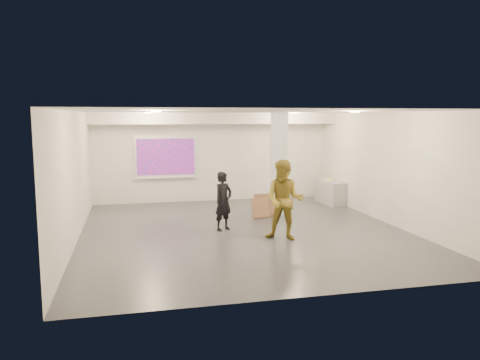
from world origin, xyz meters
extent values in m
cube|color=#36393D|center=(0.00, 0.00, 0.00)|extent=(8.00, 9.00, 0.01)
cube|color=white|center=(0.00, 0.00, 3.00)|extent=(8.00, 9.00, 0.01)
cube|color=silver|center=(0.00, 4.50, 1.50)|extent=(8.00, 0.01, 3.00)
cube|color=silver|center=(0.00, -4.50, 1.50)|extent=(8.00, 0.01, 3.00)
cube|color=silver|center=(-4.00, 0.00, 1.50)|extent=(0.01, 9.00, 3.00)
cube|color=silver|center=(4.00, 0.00, 1.50)|extent=(0.01, 9.00, 3.00)
cube|color=silver|center=(0.00, 3.95, 2.82)|extent=(8.00, 1.10, 0.36)
cylinder|color=#ECDF82|center=(-2.20, 2.50, 2.98)|extent=(0.22, 0.22, 0.02)
cylinder|color=#ECDF82|center=(2.20, 2.50, 2.98)|extent=(0.22, 0.22, 0.02)
cylinder|color=#ECDF82|center=(-2.20, -1.50, 2.98)|extent=(0.22, 0.22, 0.02)
cylinder|color=#ECDF82|center=(2.20, -1.50, 2.98)|extent=(0.22, 0.22, 0.02)
cylinder|color=white|center=(1.50, 1.80, 1.50)|extent=(0.52, 0.52, 3.00)
cube|color=white|center=(-1.60, 4.46, 1.55)|extent=(2.10, 0.06, 1.40)
cube|color=#1824CC|center=(-1.60, 4.42, 1.55)|extent=(1.90, 0.01, 1.20)
cube|color=white|center=(-1.60, 4.40, 0.85)|extent=(2.10, 0.08, 0.04)
cube|color=#95989A|center=(3.72, 3.00, 0.38)|extent=(0.64, 1.34, 0.76)
cube|color=silver|center=(3.66, 3.12, 0.77)|extent=(0.33, 0.37, 0.02)
cube|color=yellow|center=(3.77, 3.30, 0.77)|extent=(0.20, 0.27, 0.03)
cube|color=#885E40|center=(1.03, 1.67, 0.32)|extent=(0.60, 0.23, 0.64)
cube|color=#885E40|center=(0.84, 1.41, 0.29)|extent=(0.56, 0.31, 0.57)
imported|color=black|center=(-0.48, 0.21, 0.75)|extent=(0.65, 0.60, 1.49)
imported|color=olive|center=(0.73, -1.03, 0.94)|extent=(1.15, 1.07, 1.88)
camera|label=1|loc=(-2.71, -11.24, 2.87)|focal=35.00mm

